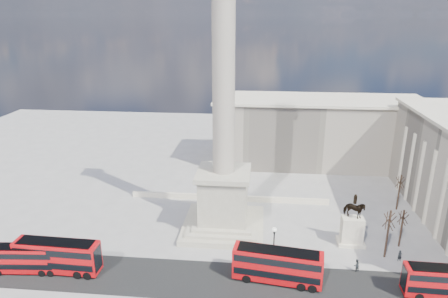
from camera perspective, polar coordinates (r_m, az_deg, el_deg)
ground at (r=67.94m, az=-0.48°, el=-13.22°), size 180.00×180.00×0.00m
asphalt_road at (r=59.43m, az=3.51°, el=-18.51°), size 120.00×9.00×0.01m
nelsons_column at (r=66.75m, az=-0.06°, el=-1.47°), size 14.00×14.00×49.85m
balustrade_wall at (r=81.67m, az=0.70°, el=-6.99°), size 40.00×0.60×1.10m
building_northeast at (r=102.15m, az=13.15°, el=2.49°), size 51.00×17.00×16.60m
red_bus_a at (r=64.62m, az=-22.61°, el=-13.93°), size 12.40×3.24×4.99m
red_bus_b at (r=58.52m, az=7.71°, el=-16.14°), size 12.68×4.51×5.03m
red_bus_c at (r=62.94m, az=29.32°, el=-16.24°), size 11.05×2.83×4.46m
red_bus_e at (r=66.81m, az=-26.63°, el=-13.80°), size 10.57×3.17×4.23m
victorian_lamp at (r=59.44m, az=7.12°, el=-13.61°), size 0.62×0.62×7.28m
equestrian_statue at (r=69.37m, az=17.84°, el=-10.51°), size 4.31×3.23×8.89m
bare_tree_near at (r=65.99m, az=22.62°, el=-9.19°), size 1.93×1.93×8.45m
bare_tree_mid at (r=70.34m, az=24.25°, el=-8.80°), size 1.81×1.81×6.87m
bare_tree_far at (r=82.88m, az=23.91°, el=-4.22°), size 1.85×1.85×7.53m
pedestrian_walking at (r=68.59m, az=23.82°, el=-13.78°), size 0.70×0.50×1.81m
pedestrian_standing at (r=63.98m, az=18.38°, el=-15.48°), size 1.18×1.09×1.95m
pedestrian_crossing at (r=62.66m, az=11.91°, el=-15.80°), size 0.71×1.07×1.68m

